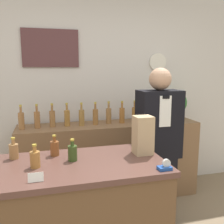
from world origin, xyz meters
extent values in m
cube|color=silver|center=(0.00, 2.00, 1.35)|extent=(5.20, 0.06, 2.70)
cube|color=#533032|center=(-0.51, 1.96, 1.88)|extent=(0.67, 0.02, 0.45)
cylinder|color=white|center=(0.90, 1.95, 1.73)|extent=(0.24, 0.03, 0.24)
cube|color=brown|center=(0.16, 1.70, 0.48)|extent=(2.22, 0.48, 0.97)
cube|color=brown|center=(-0.43, 0.49, 0.95)|extent=(1.32, 0.68, 0.04)
cube|color=black|center=(0.47, 0.99, 0.38)|extent=(0.32, 0.25, 0.77)
cube|color=black|center=(0.47, 0.99, 1.10)|extent=(0.42, 0.25, 0.67)
cube|color=white|center=(0.47, 0.87, 1.24)|extent=(0.12, 0.01, 0.29)
cube|color=black|center=(0.47, 0.86, 1.38)|extent=(0.07, 0.01, 0.03)
sphere|color=tan|center=(0.47, 0.99, 1.54)|extent=(0.22, 0.22, 0.22)
cylinder|color=#4C3D2D|center=(1.05, 1.69, 1.02)|extent=(0.19, 0.19, 0.11)
sphere|color=#2D6B2D|center=(1.05, 1.69, 1.20)|extent=(0.29, 0.29, 0.29)
cube|color=tan|center=(0.13, 0.55, 1.12)|extent=(0.14, 0.13, 0.30)
cube|color=#1E4799|center=(0.15, 0.22, 0.98)|extent=(0.09, 0.06, 0.02)
cylinder|color=silver|center=(0.16, 0.22, 1.02)|extent=(0.06, 0.02, 0.06)
cube|color=white|center=(-0.67, 0.25, 1.00)|extent=(0.09, 0.02, 0.06)
cylinder|color=#9B6F41|center=(-0.84, 0.70, 1.03)|extent=(0.07, 0.07, 0.11)
cylinder|color=#9B6F41|center=(-0.84, 0.70, 1.10)|extent=(0.03, 0.03, 0.04)
cylinder|color=#B29933|center=(-0.84, 0.70, 1.13)|extent=(0.03, 0.03, 0.01)
cylinder|color=#A77035|center=(-0.68, 0.48, 1.03)|extent=(0.07, 0.07, 0.11)
cylinder|color=#A77035|center=(-0.68, 0.48, 1.10)|extent=(0.03, 0.03, 0.04)
cylinder|color=#B29933|center=(-0.68, 0.48, 1.13)|extent=(0.03, 0.03, 0.01)
cylinder|color=brown|center=(-0.55, 0.69, 1.03)|extent=(0.07, 0.07, 0.11)
cylinder|color=brown|center=(-0.55, 0.69, 1.10)|extent=(0.03, 0.03, 0.04)
cylinder|color=#B29933|center=(-0.55, 0.69, 1.13)|extent=(0.03, 0.03, 0.01)
cylinder|color=#33471D|center=(-0.42, 0.55, 1.03)|extent=(0.07, 0.07, 0.11)
cylinder|color=#33471D|center=(-0.42, 0.55, 1.10)|extent=(0.03, 0.03, 0.04)
cylinder|color=#B29933|center=(-0.42, 0.55, 1.13)|extent=(0.03, 0.03, 0.01)
cylinder|color=#9C693C|center=(-0.87, 1.68, 1.06)|extent=(0.07, 0.07, 0.19)
cylinder|color=#9C693C|center=(-0.87, 1.68, 1.19)|extent=(0.03, 0.03, 0.07)
cylinder|color=#B29933|center=(-0.87, 1.68, 1.23)|extent=(0.03, 0.03, 0.02)
cylinder|color=#986439|center=(-0.70, 1.70, 1.06)|extent=(0.07, 0.07, 0.19)
cylinder|color=#986439|center=(-0.70, 1.70, 1.19)|extent=(0.03, 0.03, 0.07)
cylinder|color=#B29933|center=(-0.70, 1.70, 1.23)|extent=(0.03, 0.03, 0.02)
cylinder|color=#97683B|center=(-0.53, 1.71, 1.06)|extent=(0.07, 0.07, 0.19)
cylinder|color=#97683B|center=(-0.53, 1.71, 1.19)|extent=(0.03, 0.03, 0.07)
cylinder|color=#B29933|center=(-0.53, 1.71, 1.23)|extent=(0.03, 0.03, 0.02)
cylinder|color=olive|center=(-0.36, 1.71, 1.06)|extent=(0.07, 0.07, 0.19)
cylinder|color=olive|center=(-0.36, 1.71, 1.19)|extent=(0.03, 0.03, 0.07)
cylinder|color=#B29933|center=(-0.36, 1.71, 1.23)|extent=(0.03, 0.03, 0.02)
cylinder|color=olive|center=(-0.19, 1.69, 1.06)|extent=(0.07, 0.07, 0.19)
cylinder|color=olive|center=(-0.19, 1.69, 1.19)|extent=(0.03, 0.03, 0.07)
cylinder|color=#B29933|center=(-0.19, 1.69, 1.23)|extent=(0.03, 0.03, 0.02)
cylinder|color=#986635|center=(-0.02, 1.70, 1.06)|extent=(0.07, 0.07, 0.19)
cylinder|color=#986635|center=(-0.02, 1.70, 1.19)|extent=(0.03, 0.03, 0.07)
cylinder|color=#B29933|center=(-0.02, 1.70, 1.23)|extent=(0.03, 0.03, 0.02)
cylinder|color=olive|center=(0.15, 1.72, 1.06)|extent=(0.07, 0.07, 0.19)
cylinder|color=olive|center=(0.15, 1.72, 1.19)|extent=(0.03, 0.03, 0.07)
cylinder|color=#B29933|center=(0.15, 1.72, 1.23)|extent=(0.03, 0.03, 0.02)
cylinder|color=#A26730|center=(0.32, 1.71, 1.06)|extent=(0.07, 0.07, 0.19)
cylinder|color=#A26730|center=(0.32, 1.71, 1.19)|extent=(0.03, 0.03, 0.07)
cylinder|color=#B29933|center=(0.32, 1.71, 1.23)|extent=(0.03, 0.03, 0.02)
cylinder|color=#A06D31|center=(0.49, 1.72, 1.06)|extent=(0.07, 0.07, 0.19)
cylinder|color=#A06D31|center=(0.49, 1.72, 1.19)|extent=(0.03, 0.03, 0.07)
cylinder|color=#B29933|center=(0.49, 1.72, 1.23)|extent=(0.03, 0.03, 0.02)
cylinder|color=#A46D3E|center=(0.66, 1.71, 1.06)|extent=(0.07, 0.07, 0.19)
cylinder|color=#A46D3E|center=(0.66, 1.71, 1.19)|extent=(0.03, 0.03, 0.07)
cylinder|color=#B29933|center=(0.66, 1.71, 1.23)|extent=(0.03, 0.03, 0.02)
cylinder|color=#9D6634|center=(0.83, 1.70, 1.06)|extent=(0.07, 0.07, 0.19)
cylinder|color=#9D6634|center=(0.83, 1.70, 1.19)|extent=(0.03, 0.03, 0.07)
cylinder|color=#B29933|center=(0.83, 1.70, 1.23)|extent=(0.03, 0.03, 0.02)
camera|label=1|loc=(-0.60, -1.21, 1.63)|focal=40.00mm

